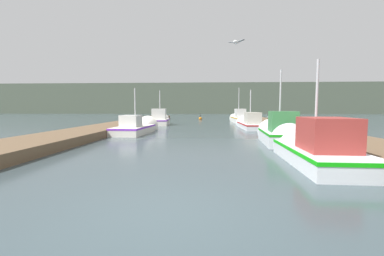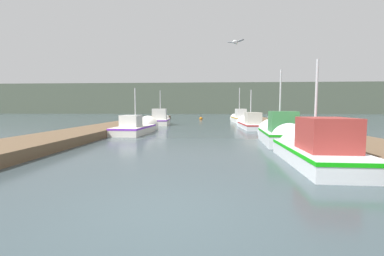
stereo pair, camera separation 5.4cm
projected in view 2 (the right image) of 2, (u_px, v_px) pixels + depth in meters
name	position (u px, v px, depth m)	size (l,w,h in m)	color
ground_plane	(164.00, 217.00, 4.08)	(200.00, 200.00, 0.00)	#38474C
dock_left	(116.00, 126.00, 20.38)	(2.94, 40.00, 0.42)	brown
dock_right	(285.00, 127.00, 19.57)	(2.94, 40.00, 0.42)	brown
distant_shore_ridge	(205.00, 99.00, 72.93)	(120.00, 16.00, 7.96)	#4C5647
fishing_boat_0	(310.00, 147.00, 8.48)	(1.87, 5.32, 3.79)	silver
fishing_boat_1	(278.00, 133.00, 12.80)	(1.92, 4.53, 4.02)	silver
fishing_boat_2	(138.00, 127.00, 17.65)	(2.03, 5.38, 3.58)	silver
fishing_boat_3	(250.00, 123.00, 21.62)	(1.68, 5.97, 3.68)	silver
fishing_boat_4	(161.00, 120.00, 25.65)	(1.97, 4.92, 3.89)	silver
fishing_boat_5	(239.00, 118.00, 29.52)	(1.56, 6.02, 4.26)	silver
mooring_piling_1	(269.00, 124.00, 18.11)	(0.33, 0.33, 1.06)	#473523
channel_buoy	(201.00, 119.00, 36.12)	(0.46, 0.46, 0.96)	#BF6513
seagull_lead	(235.00, 42.00, 8.03)	(0.53, 0.39, 0.12)	white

